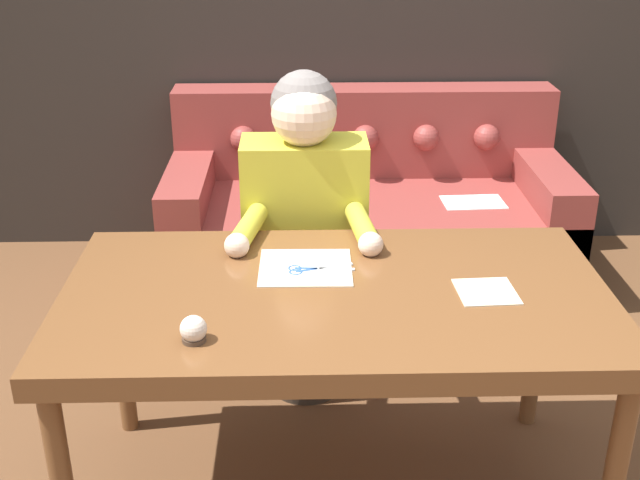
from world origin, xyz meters
The scene contains 7 objects.
dining_table centered at (-0.09, 0.03, 0.69)m, with size 1.59×0.87×0.76m.
couch centered at (0.13, 1.67, 0.31)m, with size 1.92×0.89×0.89m.
person centered at (-0.18, 0.64, 0.66)m, with size 0.50×0.57×1.26m.
pattern_paper_main centered at (-0.18, 0.17, 0.76)m, with size 0.29×0.26×0.00m.
pattern_paper_offcut centered at (0.34, 0.00, 0.76)m, with size 0.18×0.18×0.00m.
scissors centered at (-0.17, 0.16, 0.76)m, with size 0.20×0.08×0.01m.
pin_cushion centered at (-0.47, -0.25, 0.79)m, with size 0.07×0.07×0.07m.
Camera 1 is at (-0.19, -2.03, 1.84)m, focal length 45.00 mm.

